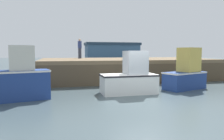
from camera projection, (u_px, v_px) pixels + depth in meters
name	position (u px, v px, depth m)	size (l,w,h in m)	color
ground	(140.00, 100.00, 9.95)	(120.00, 160.00, 0.10)	#3D4C51
pier	(128.00, 62.00, 17.76)	(14.14, 7.92, 1.66)	brown
fishing_boat_near_left	(14.00, 80.00, 9.67)	(3.43, 1.79, 2.52)	navy
fishing_boat_near_right	(130.00, 78.00, 11.33)	(2.98, 1.39, 2.29)	silver
fishing_boat_mid	(186.00, 74.00, 12.72)	(2.97, 1.96, 2.49)	navy
dockworker	(80.00, 49.00, 18.78)	(0.34, 0.34, 1.74)	#2D3342
warehouse	(112.00, 53.00, 40.47)	(10.34, 4.26, 4.02)	#385675
mooring_buoy_foreground	(11.00, 95.00, 9.78)	(0.48, 0.48, 0.55)	red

